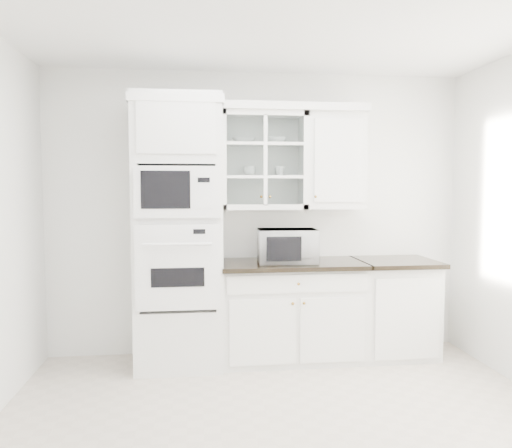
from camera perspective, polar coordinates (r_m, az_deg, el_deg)
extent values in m
cube|color=#BEB2A2|center=(3.50, 3.99, -22.99)|extent=(4.00, 3.50, 0.01)
cube|color=white|center=(4.84, 0.20, 1.20)|extent=(4.00, 0.02, 2.70)
cube|color=white|center=(3.30, 4.25, 23.41)|extent=(4.00, 3.50, 0.02)
cube|color=white|center=(4.50, -8.81, -0.99)|extent=(0.76, 0.65, 2.40)
cube|color=white|center=(4.20, -8.93, -4.94)|extent=(0.70, 0.03, 0.72)
cube|color=black|center=(4.20, -8.93, -6.05)|extent=(0.44, 0.01, 0.16)
cube|color=white|center=(4.15, -9.03, 3.61)|extent=(0.70, 0.03, 0.43)
cube|color=black|center=(4.14, -10.29, 3.87)|extent=(0.40, 0.01, 0.31)
cube|color=white|center=(4.74, 4.05, -10.03)|extent=(1.30, 0.60, 0.88)
cube|color=black|center=(4.61, 4.17, -4.59)|extent=(1.32, 0.67, 0.04)
cube|color=white|center=(5.02, 15.49, -9.36)|extent=(0.70, 0.60, 0.88)
cube|color=black|center=(4.90, 15.76, -4.21)|extent=(0.72, 0.67, 0.04)
cube|color=white|center=(4.69, 0.81, 7.21)|extent=(0.80, 0.33, 0.90)
cube|color=white|center=(4.68, 0.80, 5.38)|extent=(0.74, 0.29, 0.02)
cube|color=white|center=(4.70, 0.81, 9.04)|extent=(0.74, 0.29, 0.02)
cube|color=white|center=(4.83, 8.84, 7.08)|extent=(0.55, 0.33, 0.90)
cube|color=white|center=(4.70, -0.45, 13.15)|extent=(2.14, 0.38, 0.07)
imported|color=white|center=(4.57, 3.58, -2.48)|extent=(0.55, 0.47, 0.31)
imported|color=white|center=(4.70, -1.40, 9.49)|extent=(0.23, 0.23, 0.05)
imported|color=white|center=(4.73, 2.29, 9.50)|extent=(0.21, 0.21, 0.06)
imported|color=white|center=(4.68, -0.74, 6.06)|extent=(0.14, 0.14, 0.09)
imported|color=white|center=(4.71, 2.71, 6.07)|extent=(0.11, 0.11, 0.09)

